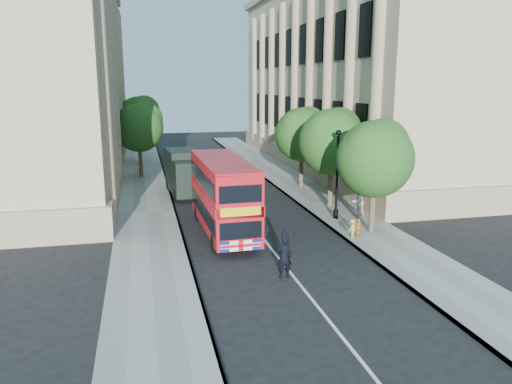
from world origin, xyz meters
TOP-DOWN VIEW (x-y plane):
  - ground at (0.00, 0.00)m, footprint 120.00×120.00m
  - pavement_right at (5.75, 10.00)m, footprint 3.50×80.00m
  - pavement_left at (-5.75, 10.00)m, footprint 3.50×80.00m
  - building_right at (13.80, 24.00)m, footprint 12.00×38.00m
  - building_left at (-13.80, 24.00)m, footprint 12.00×38.00m
  - tree_right_near at (5.84, 3.03)m, footprint 4.00×4.00m
  - tree_right_mid at (5.84, 9.03)m, footprint 4.20×4.20m
  - tree_right_far at (5.84, 15.03)m, footprint 4.00×4.00m
  - tree_left_far at (-5.96, 22.03)m, footprint 4.00×4.00m
  - tree_left_back at (-5.96, 30.03)m, footprint 4.20×4.20m
  - lamp_post at (5.00, 6.00)m, footprint 0.32×0.32m
  - double_decker_bus at (-1.83, 4.92)m, footprint 2.48×8.50m
  - box_van at (-2.89, 14.57)m, footprint 2.69×5.68m
  - police_constable at (-0.41, -1.78)m, footprint 0.69×0.48m
  - woman_pedestrian at (6.34, 5.97)m, footprint 1.11×1.01m
  - child_a at (4.74, 2.29)m, footprint 0.63×0.43m
  - child_b at (4.40, 2.30)m, footprint 0.71×0.60m

SIDE VIEW (x-z plane):
  - ground at x=0.00m, z-range 0.00..0.00m
  - pavement_right at x=5.75m, z-range 0.00..0.12m
  - pavement_left at x=-5.75m, z-range 0.00..0.12m
  - child_b at x=4.40m, z-range 0.12..1.08m
  - child_a at x=4.74m, z-range 0.12..1.11m
  - police_constable at x=-0.41m, z-range 0.00..1.78m
  - woman_pedestrian at x=6.34m, z-range 0.12..1.97m
  - box_van at x=-2.89m, z-range -0.03..3.12m
  - double_decker_bus at x=-1.83m, z-range 0.21..4.10m
  - lamp_post at x=5.00m, z-range -0.07..5.09m
  - tree_right_near at x=5.84m, z-range 1.21..7.29m
  - tree_right_far at x=5.84m, z-range 1.24..7.39m
  - tree_left_far at x=-5.96m, z-range 1.30..7.59m
  - tree_right_mid at x=5.84m, z-range 1.26..7.63m
  - tree_left_back at x=-5.96m, z-range 1.38..8.03m
  - building_right at x=13.80m, z-range 0.00..18.00m
  - building_left at x=-13.80m, z-range 0.00..18.00m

